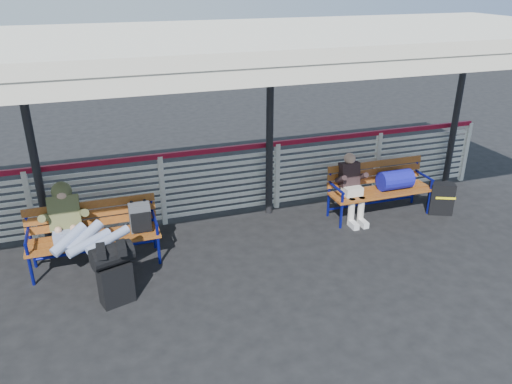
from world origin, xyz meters
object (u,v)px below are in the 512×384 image
object	(u,v)px
traveler_man	(81,233)
suitcase_side	(441,198)
bench_left	(105,226)
bench_right	(387,182)
luggage_stack	(114,271)
companion_person	(352,187)

from	to	relation	value
traveler_man	suitcase_side	bearing A→B (deg)	1.54
bench_left	bench_right	bearing A→B (deg)	1.41
suitcase_side	traveler_man	bearing A→B (deg)	-154.83
luggage_stack	bench_right	xyz separation A→B (m)	(4.61, 1.15, 0.14)
bench_left	companion_person	bearing A→B (deg)	1.51
bench_left	bench_right	world-z (taller)	same
bench_left	bench_right	size ratio (longest dim) A/B	1.00
luggage_stack	suitcase_side	bearing A→B (deg)	-8.33
luggage_stack	traveler_man	bearing A→B (deg)	99.70
bench_left	suitcase_side	distance (m)	5.59
companion_person	bench_right	bearing A→B (deg)	0.80
suitcase_side	luggage_stack	bearing A→B (deg)	-147.70
companion_person	luggage_stack	bearing A→B (deg)	-163.84
bench_left	bench_right	distance (m)	4.65
bench_right	companion_person	world-z (taller)	companion_person
luggage_stack	bench_left	size ratio (longest dim) A/B	0.46
bench_right	suitcase_side	distance (m)	1.03
luggage_stack	bench_right	distance (m)	4.75
bench_left	companion_person	size ratio (longest dim) A/B	1.57
bench_right	suitcase_side	xyz separation A→B (m)	(0.93, -0.31, -0.31)
bench_left	traveler_man	distance (m)	0.48
bench_right	suitcase_side	bearing A→B (deg)	-18.29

